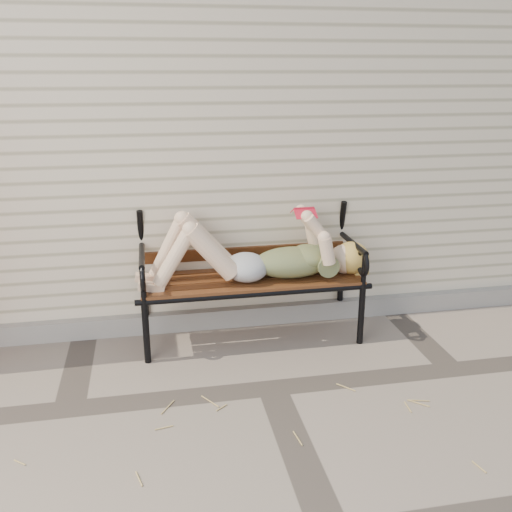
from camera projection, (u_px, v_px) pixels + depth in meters
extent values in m
plane|color=gray|center=(272.00, 388.00, 3.65)|extent=(80.00, 80.00, 0.00)
cube|color=beige|center=(212.00, 112.00, 5.97)|extent=(8.00, 4.00, 3.00)
cube|color=gray|center=(246.00, 316.00, 4.53)|extent=(8.00, 0.10, 0.15)
cylinder|color=black|center=(146.00, 331.00, 3.89)|extent=(0.05, 0.05, 0.47)
cylinder|color=black|center=(146.00, 304.00, 4.33)|extent=(0.05, 0.05, 0.47)
cylinder|color=black|center=(361.00, 314.00, 4.17)|extent=(0.05, 0.05, 0.47)
cylinder|color=black|center=(340.00, 290.00, 4.61)|extent=(0.05, 0.05, 0.47)
cube|color=brown|center=(251.00, 280.00, 4.17)|extent=(1.59, 0.51, 0.03)
cylinder|color=black|center=(257.00, 294.00, 3.96)|extent=(1.68, 0.04, 0.04)
cylinder|color=black|center=(246.00, 271.00, 4.40)|extent=(1.68, 0.04, 0.04)
torus|color=black|center=(243.00, 199.00, 4.34)|extent=(0.29, 0.04, 0.29)
ellipsoid|color=#0A384A|center=(291.00, 262.00, 4.16)|extent=(0.57, 0.32, 0.22)
ellipsoid|color=#0A384A|center=(308.00, 256.00, 4.17)|extent=(0.27, 0.31, 0.17)
ellipsoid|color=#AFB0B4|center=(246.00, 267.00, 4.10)|extent=(0.31, 0.36, 0.20)
sphere|color=beige|center=(345.00, 259.00, 4.23)|extent=(0.23, 0.23, 0.23)
ellipsoid|color=#D7BC50|center=(352.00, 258.00, 4.24)|extent=(0.26, 0.27, 0.24)
cube|color=red|center=(304.00, 209.00, 4.05)|extent=(0.15, 0.02, 0.02)
cube|color=silver|center=(306.00, 214.00, 4.01)|extent=(0.15, 0.09, 0.05)
cube|color=silver|center=(302.00, 211.00, 4.10)|extent=(0.15, 0.09, 0.05)
cube|color=red|center=(306.00, 214.00, 4.01)|extent=(0.16, 0.10, 0.05)
cube|color=red|center=(302.00, 210.00, 4.10)|extent=(0.16, 0.10, 0.05)
cylinder|color=tan|center=(477.00, 485.00, 2.79)|extent=(0.15, 0.03, 0.01)
cylinder|color=tan|center=(114.00, 431.00, 3.21)|extent=(0.14, 0.08, 0.01)
cylinder|color=tan|center=(175.00, 434.00, 3.18)|extent=(0.11, 0.05, 0.01)
cylinder|color=tan|center=(506.00, 482.00, 2.82)|extent=(0.09, 0.09, 0.01)
cylinder|color=tan|center=(298.00, 396.00, 3.54)|extent=(0.05, 0.09, 0.01)
cylinder|color=tan|center=(405.00, 488.00, 2.77)|extent=(0.07, 0.14, 0.01)
cylinder|color=tan|center=(326.00, 415.00, 3.35)|extent=(0.10, 0.01, 0.01)
cylinder|color=tan|center=(141.00, 417.00, 3.34)|extent=(0.03, 0.08, 0.01)
cylinder|color=tan|center=(393.00, 457.00, 2.99)|extent=(0.13, 0.03, 0.01)
cylinder|color=tan|center=(345.00, 436.00, 3.16)|extent=(0.15, 0.01, 0.01)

